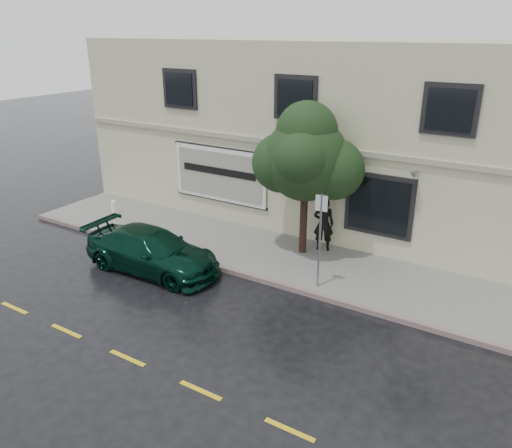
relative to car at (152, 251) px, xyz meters
The scene contains 12 objects.
ground 2.80m from the car, ahead, with size 90.00×90.00×0.00m, color black.
sidewalk 3.99m from the car, 47.03° to the left, with size 20.00×3.50×0.15m, color gray.
curb 2.98m from the car, 22.88° to the left, with size 20.00×0.18×0.16m, color slate.
road_marking 4.76m from the car, 55.21° to the right, with size 19.00×0.12×0.01m, color gold.
building 9.47m from the car, 72.70° to the left, with size 20.00×8.12×7.00m.
billboard 4.78m from the car, 96.44° to the left, with size 4.30×0.16×2.20m.
car is the anchor object (origin of this frame).
pedestrian 5.85m from the car, 44.35° to the left, with size 0.70×0.46×1.92m, color black.
umbrella 6.09m from the car, 44.35° to the left, with size 0.92×0.92×0.68m, color black.
street_tree 5.79m from the car, 44.17° to the left, with size 2.75×2.75×4.67m.
fire_hydrant 5.21m from the car, 149.62° to the left, with size 0.29×0.27×0.71m.
sign_pole 5.52m from the car, 16.75° to the left, with size 0.36×0.06×2.91m.
Camera 1 is at (7.83, -10.38, 7.39)m, focal length 35.00 mm.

